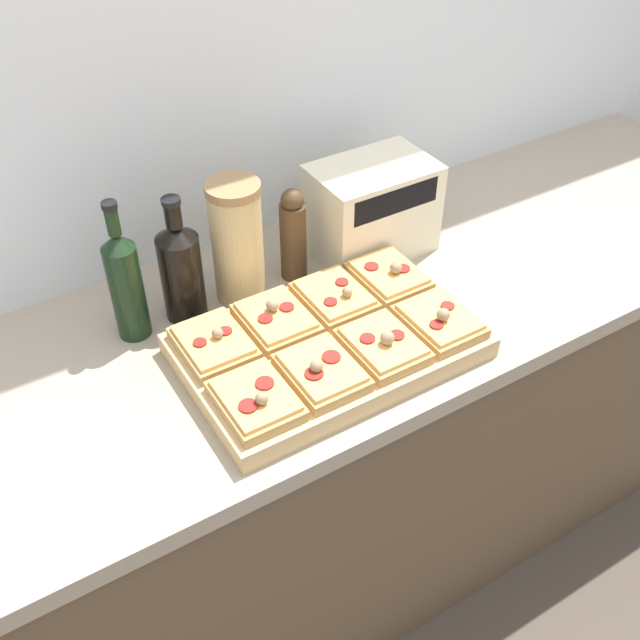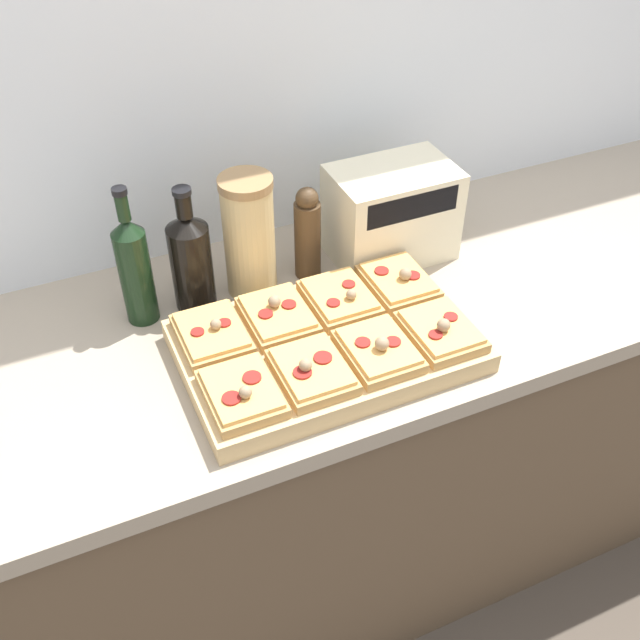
# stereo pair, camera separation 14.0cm
# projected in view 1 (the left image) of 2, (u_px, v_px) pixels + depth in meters

# --- Properties ---
(wall_back) EXTENTS (6.00, 0.06, 2.50)m
(wall_back) POSITION_uv_depth(u_px,v_px,m) (195.00, 82.00, 1.48)
(wall_back) COLOR silver
(wall_back) RESTS_ON ground_plane
(kitchen_counter) EXTENTS (2.63, 0.67, 0.88)m
(kitchen_counter) POSITION_uv_depth(u_px,v_px,m) (293.00, 463.00, 1.78)
(kitchen_counter) COLOR brown
(kitchen_counter) RESTS_ON ground_plane
(cutting_board) EXTENTS (0.54, 0.35, 0.04)m
(cutting_board) POSITION_uv_depth(u_px,v_px,m) (328.00, 345.00, 1.41)
(cutting_board) COLOR tan
(cutting_board) RESTS_ON kitchen_counter
(pizza_slice_back_left) EXTENTS (0.12, 0.15, 0.05)m
(pizza_slice_back_left) POSITION_uv_depth(u_px,v_px,m) (213.00, 343.00, 1.36)
(pizza_slice_back_left) COLOR tan
(pizza_slice_back_left) RESTS_ON cutting_board
(pizza_slice_back_midleft) EXTENTS (0.12, 0.15, 0.05)m
(pizza_slice_back_midleft) POSITION_uv_depth(u_px,v_px,m) (276.00, 319.00, 1.41)
(pizza_slice_back_midleft) COLOR tan
(pizza_slice_back_midleft) RESTS_ON cutting_board
(pizza_slice_back_midright) EXTENTS (0.12, 0.15, 0.05)m
(pizza_slice_back_midright) POSITION_uv_depth(u_px,v_px,m) (335.00, 296.00, 1.47)
(pizza_slice_back_midright) COLOR tan
(pizza_slice_back_midright) RESTS_ON cutting_board
(pizza_slice_back_right) EXTENTS (0.12, 0.15, 0.05)m
(pizza_slice_back_right) POSITION_uv_depth(u_px,v_px,m) (389.00, 275.00, 1.52)
(pizza_slice_back_right) COLOR tan
(pizza_slice_back_right) RESTS_ON cutting_board
(pizza_slice_front_left) EXTENTS (0.12, 0.15, 0.05)m
(pizza_slice_front_left) POSITION_uv_depth(u_px,v_px,m) (256.00, 399.00, 1.25)
(pizza_slice_front_left) COLOR tan
(pizza_slice_front_left) RESTS_ON cutting_board
(pizza_slice_front_midleft) EXTENTS (0.12, 0.15, 0.05)m
(pizza_slice_front_midleft) POSITION_uv_depth(u_px,v_px,m) (322.00, 371.00, 1.31)
(pizza_slice_front_midleft) COLOR tan
(pizza_slice_front_midleft) RESTS_ON cutting_board
(pizza_slice_front_midright) EXTENTS (0.12, 0.15, 0.05)m
(pizza_slice_front_midright) POSITION_uv_depth(u_px,v_px,m) (383.00, 344.00, 1.36)
(pizza_slice_front_midright) COLOR tan
(pizza_slice_front_midright) RESTS_ON cutting_board
(pizza_slice_front_right) EXTENTS (0.12, 0.15, 0.05)m
(pizza_slice_front_right) POSITION_uv_depth(u_px,v_px,m) (440.00, 320.00, 1.41)
(pizza_slice_front_right) COLOR tan
(pizza_slice_front_right) RESTS_ON cutting_board
(olive_oil_bottle) EXTENTS (0.06, 0.06, 0.30)m
(olive_oil_bottle) POSITION_uv_depth(u_px,v_px,m) (126.00, 283.00, 1.39)
(olive_oil_bottle) COLOR black
(olive_oil_bottle) RESTS_ON kitchen_counter
(wine_bottle) EXTENTS (0.08, 0.08, 0.27)m
(wine_bottle) POSITION_uv_depth(u_px,v_px,m) (181.00, 270.00, 1.44)
(wine_bottle) COLOR black
(wine_bottle) RESTS_ON kitchen_counter
(grain_jar_tall) EXTENTS (0.11, 0.11, 0.26)m
(grain_jar_tall) POSITION_uv_depth(u_px,v_px,m) (237.00, 242.00, 1.48)
(grain_jar_tall) COLOR tan
(grain_jar_tall) RESTS_ON kitchen_counter
(pepper_mill) EXTENTS (0.06, 0.06, 0.21)m
(pepper_mill) POSITION_uv_depth(u_px,v_px,m) (293.00, 235.00, 1.55)
(pepper_mill) COLOR #47331E
(pepper_mill) RESTS_ON kitchen_counter
(toaster_oven) EXTENTS (0.28, 0.17, 0.21)m
(toaster_oven) POSITION_uv_depth(u_px,v_px,m) (372.00, 208.00, 1.62)
(toaster_oven) COLOR beige
(toaster_oven) RESTS_ON kitchen_counter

